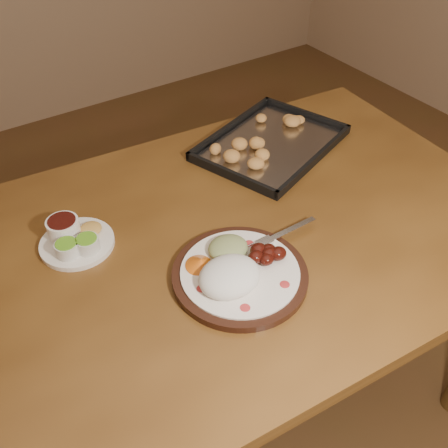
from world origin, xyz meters
TOP-DOWN VIEW (x-y plane):
  - ground at (0.00, 0.00)m, footprint 4.00×4.00m
  - dining_table at (-0.23, -0.13)m, footprint 1.57×1.02m
  - dinner_plate at (-0.25, -0.27)m, footprint 0.38×0.29m
  - condiment_saucer at (-0.50, 0.02)m, footprint 0.17×0.17m
  - baking_tray at (0.12, 0.09)m, footprint 0.48×0.42m

SIDE VIEW (x-z plane):
  - ground at x=0.00m, z-range 0.00..0.00m
  - dining_table at x=-0.23m, z-range 0.28..1.03m
  - baking_tray at x=0.12m, z-range 0.74..0.78m
  - condiment_saucer at x=-0.50m, z-range 0.74..0.80m
  - dinner_plate at x=-0.25m, z-range 0.74..0.80m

